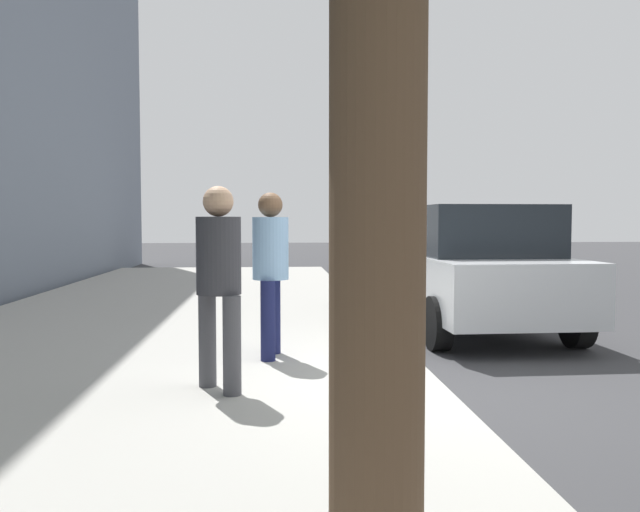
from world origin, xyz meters
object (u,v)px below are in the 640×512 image
pedestrian_bystander (219,272)px  pedestrian_at_meter (271,261)px  parked_sedan_near (472,268)px  parking_meter (361,259)px

pedestrian_bystander → pedestrian_at_meter: bearing=34.4°
pedestrian_at_meter → parked_sedan_near: 3.69m
parking_meter → pedestrian_at_meter: pedestrian_at_meter is taller
pedestrian_at_meter → pedestrian_bystander: 1.37m
parking_meter → parked_sedan_near: (2.26, -1.90, -0.27)m
parked_sedan_near → pedestrian_at_meter: bearing=129.2°
parking_meter → pedestrian_bystander: 1.94m
pedestrian_at_meter → parked_sedan_near: pedestrian_at_meter is taller
pedestrian_bystander → parked_sedan_near: size_ratio=0.38×
pedestrian_bystander → parked_sedan_near: (3.63, -3.27, -0.25)m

